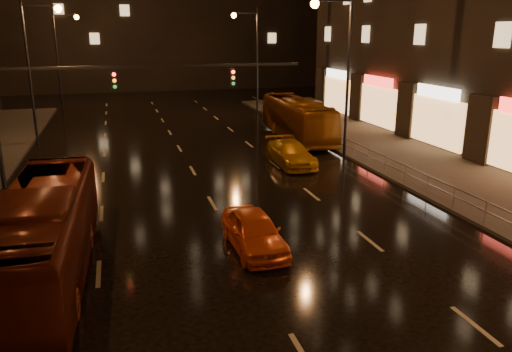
# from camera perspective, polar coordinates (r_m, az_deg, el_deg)

# --- Properties ---
(ground) EXTENTS (140.00, 140.00, 0.00)m
(ground) POSITION_cam_1_polar(r_m,az_deg,el_deg) (27.32, -6.61, -0.46)
(ground) COLOR black
(ground) RESTS_ON ground
(sidewalk_right) EXTENTS (7.00, 70.00, 0.15)m
(sidewalk_right) POSITION_cam_1_polar(r_m,az_deg,el_deg) (28.32, 23.31, -0.94)
(sidewalk_right) COLOR #38332D
(sidewalk_right) RESTS_ON ground
(traffic_signal) EXTENTS (15.31, 0.32, 6.20)m
(traffic_signal) POSITION_cam_1_polar(r_m,az_deg,el_deg) (26.08, -18.11, 8.72)
(traffic_signal) COLOR black
(traffic_signal) RESTS_ON ground
(railing_right) EXTENTS (0.05, 56.00, 1.00)m
(railing_right) POSITION_cam_1_polar(r_m,az_deg,el_deg) (28.63, 14.60, 1.75)
(railing_right) COLOR #99999E
(railing_right) RESTS_ON sidewalk_right
(bus_red) EXTENTS (2.96, 10.93, 3.02)m
(bus_red) POSITION_cam_1_polar(r_m,az_deg,el_deg) (17.45, -23.16, -6.13)
(bus_red) COLOR #53190B
(bus_red) RESTS_ON ground
(bus_curb) EXTENTS (2.96, 11.05, 3.05)m
(bus_curb) POSITION_cam_1_polar(r_m,az_deg,el_deg) (37.72, 4.72, 6.56)
(bus_curb) COLOR #86460D
(bus_curb) RESTS_ON ground
(taxi_near) EXTENTS (1.82, 4.28, 1.44)m
(taxi_near) POSITION_cam_1_polar(r_m,az_deg,el_deg) (18.35, -0.24, -6.34)
(taxi_near) COLOR #F25A16
(taxi_near) RESTS_ON ground
(taxi_far) EXTENTS (2.08, 4.96, 1.43)m
(taxi_far) POSITION_cam_1_polar(r_m,az_deg,el_deg) (30.16, 3.99, 2.59)
(taxi_far) COLOR #C18212
(taxi_far) RESTS_ON ground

